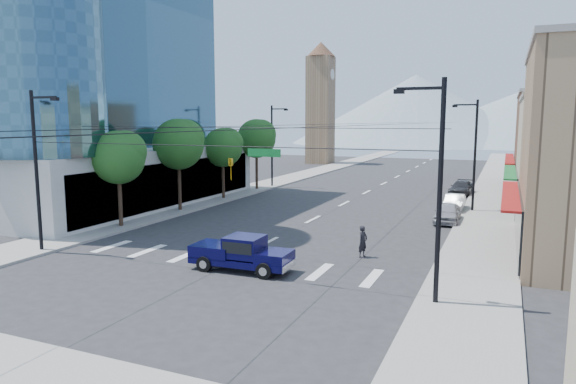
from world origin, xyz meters
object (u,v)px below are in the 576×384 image
object	(u,v)px
pickup_truck	(241,252)
parked_car_far	(461,188)
parked_car_near	(447,213)
parked_car_mid	(454,203)
pedestrian	(363,242)

from	to	relation	value
pickup_truck	parked_car_far	distance (m)	32.53
parked_car_near	parked_car_mid	world-z (taller)	parked_car_near
parked_car_near	pedestrian	bearing A→B (deg)	-105.61
parked_car_far	parked_car_near	bearing A→B (deg)	-83.29
parked_car_far	parked_car_mid	bearing A→B (deg)	-82.81
pedestrian	parked_car_near	bearing A→B (deg)	6.54
pedestrian	parked_car_near	xyz separation A→B (m)	(3.19, 11.73, -0.14)
parked_car_mid	parked_car_near	bearing A→B (deg)	-89.82
parked_car_mid	parked_car_far	world-z (taller)	parked_car_far
pickup_truck	parked_car_far	world-z (taller)	pickup_truck
pedestrian	parked_car_mid	world-z (taller)	pedestrian
parked_car_far	pickup_truck	bearing A→B (deg)	-98.15
parked_car_mid	parked_car_far	distance (m)	9.82
pedestrian	parked_car_mid	bearing A→B (deg)	11.13
parked_car_near	parked_car_far	size ratio (longest dim) A/B	0.90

